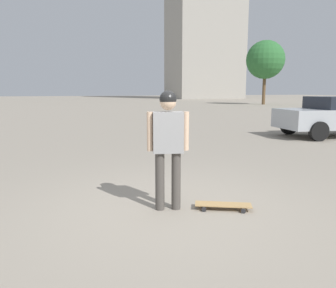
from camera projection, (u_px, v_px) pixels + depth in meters
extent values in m
plane|color=gray|center=(168.00, 209.00, 4.66)|extent=(220.00, 220.00, 0.00)
cylinder|color=#4C4742|center=(160.00, 181.00, 4.58)|extent=(0.13, 0.13, 0.82)
cylinder|color=#4C4742|center=(176.00, 181.00, 4.61)|extent=(0.13, 0.13, 0.82)
cube|color=#999999|center=(168.00, 132.00, 4.48)|extent=(0.31, 0.46, 0.56)
cylinder|color=beige|center=(150.00, 132.00, 4.46)|extent=(0.08, 0.08, 0.53)
cylinder|color=beige|center=(186.00, 131.00, 4.51)|extent=(0.08, 0.08, 0.53)
sphere|color=beige|center=(168.00, 102.00, 4.42)|extent=(0.22, 0.22, 0.22)
sphere|color=black|center=(168.00, 99.00, 4.41)|extent=(0.23, 0.23, 0.23)
cube|color=tan|center=(223.00, 204.00, 4.64)|extent=(0.58, 0.80, 0.01)
cylinder|color=#262628|center=(204.00, 209.00, 4.55)|extent=(0.06, 0.07, 0.06)
cylinder|color=#262628|center=(204.00, 203.00, 4.79)|extent=(0.06, 0.07, 0.06)
cylinder|color=#262628|center=(243.00, 211.00, 4.49)|extent=(0.06, 0.07, 0.06)
cylinder|color=#262628|center=(241.00, 205.00, 4.73)|extent=(0.06, 0.07, 0.06)
cube|color=#ADB2B7|center=(334.00, 118.00, 11.97)|extent=(2.58, 4.35, 0.69)
cylinder|color=black|center=(319.00, 131.00, 10.91)|extent=(0.33, 0.69, 0.66)
cylinder|color=black|center=(289.00, 126.00, 12.65)|extent=(0.33, 0.69, 0.66)
cube|color=#9E998E|center=(206.00, 6.00, 70.41)|extent=(9.48, 15.53, 39.58)
cylinder|color=brown|center=(264.00, 89.00, 40.39)|extent=(0.39, 0.39, 3.80)
sphere|color=#2D6B33|center=(265.00, 60.00, 39.82)|extent=(4.63, 4.63, 4.63)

